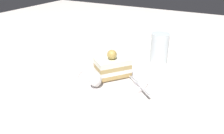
% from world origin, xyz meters
% --- Properties ---
extents(ground_plane, '(2.40, 2.40, 0.00)m').
position_xyz_m(ground_plane, '(0.00, 0.00, 0.00)').
color(ground_plane, silver).
extents(dessert_plate, '(0.23, 0.23, 0.02)m').
position_xyz_m(dessert_plate, '(0.01, 0.01, 0.01)').
color(dessert_plate, white).
rests_on(dessert_plate, ground_plane).
extents(cake_slice, '(0.12, 0.11, 0.09)m').
position_xyz_m(cake_slice, '(0.01, 0.01, 0.05)').
color(cake_slice, tan).
rests_on(cake_slice, dessert_plate).
extents(whipped_cream_dollop, '(0.04, 0.04, 0.05)m').
position_xyz_m(whipped_cream_dollop, '(0.09, 0.00, 0.04)').
color(whipped_cream_dollop, white).
rests_on(whipped_cream_dollop, dessert_plate).
extents(fork, '(0.08, 0.10, 0.00)m').
position_xyz_m(fork, '(0.03, 0.11, 0.02)').
color(fork, silver).
rests_on(fork, dessert_plate).
extents(drink_glass_near, '(0.06, 0.06, 0.11)m').
position_xyz_m(drink_glass_near, '(-0.20, 0.09, 0.05)').
color(drink_glass_near, silver).
rests_on(drink_glass_near, ground_plane).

